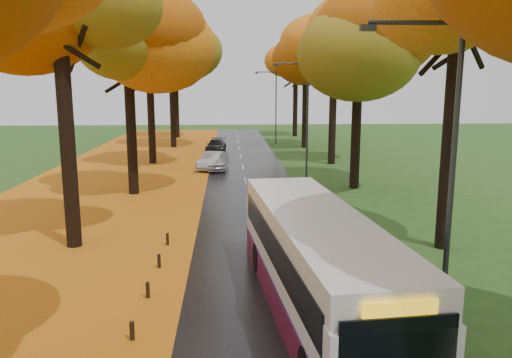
{
  "coord_description": "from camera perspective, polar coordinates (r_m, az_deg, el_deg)",
  "views": [
    {
      "loc": [
        -1.18,
        -3.48,
        6.52
      ],
      "look_at": [
        0.0,
        17.19,
        2.6
      ],
      "focal_mm": 35.0,
      "sensor_mm": 36.0,
      "label": 1
    }
  ],
  "objects": [
    {
      "name": "road",
      "position": [
        29.24,
        -0.87,
        -2.13
      ],
      "size": [
        6.5,
        90.0,
        0.04
      ],
      "primitive_type": "cube",
      "color": "black",
      "rests_on": "ground"
    },
    {
      "name": "centre_line",
      "position": [
        29.23,
        -0.87,
        -2.08
      ],
      "size": [
        0.12,
        90.0,
        0.01
      ],
      "primitive_type": "cube",
      "color": "silver",
      "rests_on": "road"
    },
    {
      "name": "leaf_verge",
      "position": [
        30.25,
        -18.18,
        -2.26
      ],
      "size": [
        12.0,
        90.0,
        0.02
      ],
      "primitive_type": "cube",
      "color": "#994E0D",
      "rests_on": "ground"
    },
    {
      "name": "leaf_drift",
      "position": [
        29.27,
        -6.85,
        -2.15
      ],
      "size": [
        0.9,
        90.0,
        0.01
      ],
      "primitive_type": "cube",
      "color": "orange",
      "rests_on": "road"
    },
    {
      "name": "trees_left",
      "position": [
        31.28,
        -14.89,
        15.9
      ],
      "size": [
        9.2,
        74.0,
        13.88
      ],
      "color": "black",
      "rests_on": "ground"
    },
    {
      "name": "trees_right",
      "position": [
        31.69,
        12.58,
        16.21
      ],
      "size": [
        9.3,
        74.2,
        13.96
      ],
      "color": "black",
      "rests_on": "ground"
    },
    {
      "name": "streetlamp_near",
      "position": [
        12.7,
        20.58,
        1.86
      ],
      "size": [
        2.45,
        0.18,
        8.0
      ],
      "color": "#333538",
      "rests_on": "ground"
    },
    {
      "name": "streetlamp_mid",
      "position": [
        33.92,
        5.48,
        7.61
      ],
      "size": [
        2.45,
        0.18,
        8.0
      ],
      "color": "#333538",
      "rests_on": "ground"
    },
    {
      "name": "streetlamp_far",
      "position": [
        55.75,
        2.04,
        8.85
      ],
      "size": [
        2.45,
        0.18,
        8.0
      ],
      "color": "#333538",
      "rests_on": "ground"
    },
    {
      "name": "bus",
      "position": [
        14.53,
        6.85,
        -9.25
      ],
      "size": [
        3.54,
        11.31,
        2.93
      ],
      "rotation": [
        0.0,
        0.0,
        0.09
      ],
      "color": "#590E27",
      "rests_on": "road"
    },
    {
      "name": "car_white",
      "position": [
        38.71,
        -4.96,
        2.01
      ],
      "size": [
        2.23,
        4.03,
        1.3
      ],
      "primitive_type": "imported",
      "rotation": [
        0.0,
        0.0,
        0.19
      ],
      "color": "silver",
      "rests_on": "road"
    },
    {
      "name": "car_silver",
      "position": [
        38.98,
        -4.95,
        2.1
      ],
      "size": [
        2.58,
        4.3,
        1.34
      ],
      "primitive_type": "imported",
      "rotation": [
        0.0,
        0.0,
        -0.31
      ],
      "color": "#919398",
      "rests_on": "road"
    },
    {
      "name": "car_dark",
      "position": [
        49.26,
        -4.59,
        3.84
      ],
      "size": [
        2.15,
        4.36,
        1.22
      ],
      "primitive_type": "imported",
      "rotation": [
        0.0,
        0.0,
        -0.11
      ],
      "color": "black",
      "rests_on": "road"
    }
  ]
}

